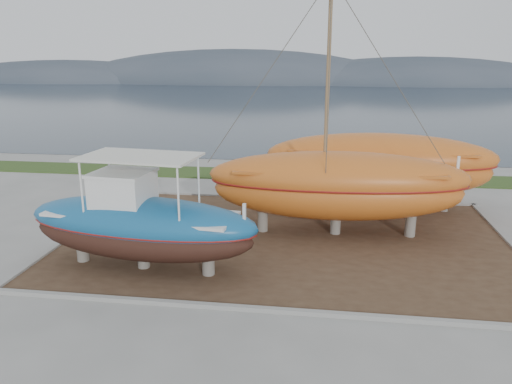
% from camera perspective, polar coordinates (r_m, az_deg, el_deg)
% --- Properties ---
extents(ground, '(140.00, 140.00, 0.00)m').
position_cam_1_polar(ground, '(17.37, 2.40, -10.24)').
color(ground, gray).
rests_on(ground, ground).
extents(dirt_patch, '(18.00, 12.00, 0.06)m').
position_cam_1_polar(dirt_patch, '(21.02, 3.49, -5.47)').
color(dirt_patch, '#422D1E').
rests_on(dirt_patch, ground).
extents(curb_frame, '(18.60, 12.60, 0.15)m').
position_cam_1_polar(curb_frame, '(21.00, 3.49, -5.35)').
color(curb_frame, gray).
rests_on(curb_frame, ground).
extents(grass_strip, '(44.00, 3.00, 0.08)m').
position_cam_1_polar(grass_strip, '(32.01, 5.16, 1.87)').
color(grass_strip, '#284219').
rests_on(grass_strip, ground).
extents(sea, '(260.00, 100.00, 0.04)m').
position_cam_1_polar(sea, '(85.92, 7.12, 10.32)').
color(sea, '#1B2936').
rests_on(sea, ground).
extents(mountain_ridge, '(200.00, 36.00, 20.00)m').
position_cam_1_polar(mountain_ridge, '(140.79, 7.58, 12.27)').
color(mountain_ridge, '#333D49').
rests_on(mountain_ridge, ground).
extents(blue_caique, '(8.84, 3.59, 4.14)m').
position_cam_1_polar(blue_caique, '(18.07, -13.05, -2.34)').
color(blue_caique, '#16598D').
rests_on(blue_caique, dirt_patch).
extents(white_dinghy, '(3.84, 1.48, 1.15)m').
position_cam_1_polar(white_dinghy, '(24.07, -14.95, -1.73)').
color(white_dinghy, white).
rests_on(white_dinghy, dirt_patch).
extents(orange_sailboat, '(11.01, 3.61, 10.31)m').
position_cam_1_polar(orange_sailboat, '(20.73, 9.62, 8.84)').
color(orange_sailboat, '#BF5E1D').
rests_on(orange_sailboat, dirt_patch).
extents(orange_bare_hull, '(11.24, 3.61, 3.66)m').
position_cam_1_polar(orange_bare_hull, '(25.45, 13.85, 2.21)').
color(orange_bare_hull, '#BF5E1D').
rests_on(orange_bare_hull, dirt_patch).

